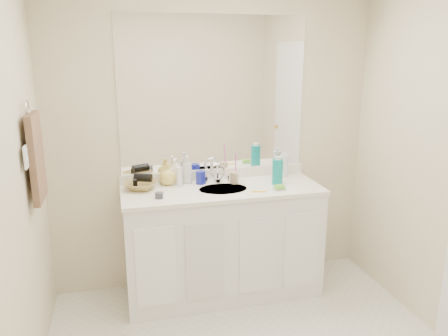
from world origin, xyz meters
TOP-DOWN VIEW (x-y plane):
  - wall_back at (0.00, 1.30)m, footprint 2.60×0.02m
  - vanity_cabinet at (0.00, 1.02)m, footprint 1.50×0.55m
  - countertop at (0.00, 1.02)m, footprint 1.52×0.57m
  - backsplash at (0.00, 1.29)m, footprint 1.52×0.03m
  - sink_basin at (0.00, 1.00)m, footprint 0.37×0.37m
  - faucet at (0.00, 1.18)m, footprint 0.02×0.02m
  - mirror at (0.00, 1.29)m, footprint 1.48×0.01m
  - blue_mug at (-0.14, 1.17)m, footprint 0.10×0.10m
  - tan_cup at (0.12, 1.12)m, footprint 0.07×0.07m
  - toothbrush at (0.13, 1.12)m, footprint 0.02×0.04m
  - mouthwash_bottle at (0.44, 1.02)m, footprint 0.09×0.09m
  - clear_pump_bottle at (0.57, 1.21)m, footprint 0.09×0.09m
  - soap_dish at (0.40, 0.87)m, footprint 0.10×0.09m
  - green_soap at (0.40, 0.87)m, footprint 0.08×0.06m
  - orange_comb at (0.24, 0.86)m, footprint 0.11×0.04m
  - dark_jar at (-0.49, 0.90)m, footprint 0.07×0.07m
  - extra_white_bottle at (-0.31, 1.14)m, footprint 0.05×0.05m
  - soap_bottle_white at (-0.24, 1.23)m, footprint 0.09×0.09m
  - soap_bottle_cream at (-0.33, 1.23)m, footprint 0.09×0.09m
  - soap_bottle_yellow at (-0.39, 1.22)m, footprint 0.14×0.14m
  - wicker_basket at (-0.60, 1.15)m, footprint 0.31×0.31m
  - hair_dryer at (-0.58, 1.15)m, footprint 0.15×0.11m
  - towel_ring at (-1.27, 0.77)m, footprint 0.01×0.11m
  - hand_towel at (-1.25, 0.77)m, footprint 0.04×0.32m
  - switch_plate at (-1.27, 0.57)m, footprint 0.01×0.08m

SIDE VIEW (x-z plane):
  - vanity_cabinet at x=0.00m, z-range 0.00..0.85m
  - countertop at x=0.00m, z-range 0.85..0.88m
  - sink_basin at x=0.00m, z-range 0.86..0.88m
  - orange_comb at x=0.24m, z-range 0.88..0.88m
  - soap_dish at x=0.40m, z-range 0.88..0.89m
  - dark_jar at x=-0.49m, z-range 0.88..0.92m
  - green_soap at x=0.40m, z-range 0.89..0.92m
  - wicker_basket at x=-0.60m, z-range 0.88..0.94m
  - backsplash at x=0.00m, z-range 0.88..0.96m
  - tan_cup at x=0.12m, z-range 0.88..0.97m
  - blue_mug at x=-0.14m, z-range 0.88..0.98m
  - faucet at x=0.00m, z-range 0.88..0.99m
  - extra_white_bottle at x=-0.31m, z-range 0.88..1.03m
  - soap_bottle_yellow at x=-0.39m, z-range 0.88..1.05m
  - hair_dryer at x=-0.58m, z-range 0.94..1.00m
  - clear_pump_bottle at x=0.57m, z-range 0.88..1.06m
  - soap_bottle_cream at x=-0.33m, z-range 0.88..1.07m
  - mouthwash_bottle at x=0.44m, z-range 0.88..1.08m
  - soap_bottle_white at x=-0.24m, z-range 0.88..1.10m
  - toothbrush at x=0.13m, z-range 0.94..1.12m
  - wall_back at x=0.00m, z-range 0.00..2.40m
  - hand_towel at x=-1.25m, z-range 0.98..1.52m
  - switch_plate at x=-1.27m, z-range 1.24..1.36m
  - towel_ring at x=-1.27m, z-range 1.49..1.61m
  - mirror at x=0.00m, z-range 0.96..2.16m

